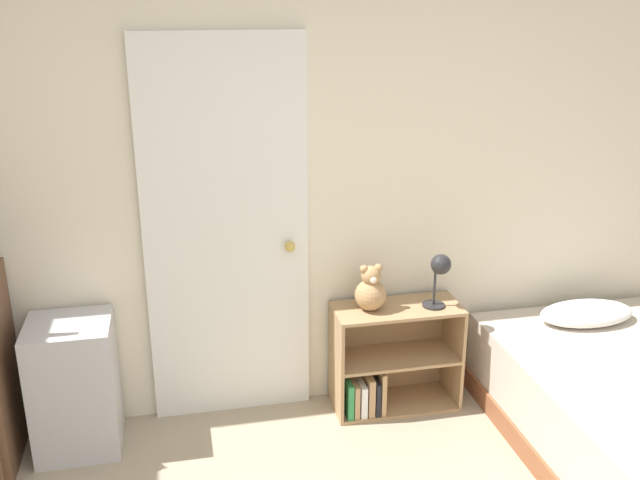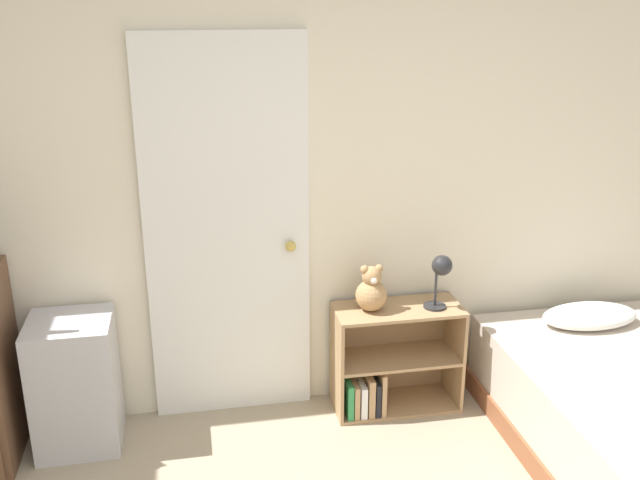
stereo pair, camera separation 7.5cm
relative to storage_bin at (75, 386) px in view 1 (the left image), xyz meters
name	(u,v)px [view 1 (the left image)]	position (x,y,z in m)	size (l,w,h in m)	color
wall_back	(270,182)	(1.04, 0.24, 0.93)	(10.00, 0.06, 2.55)	beige
door_closed	(227,236)	(0.80, 0.19, 0.67)	(0.85, 0.09, 2.04)	white
storage_bin	(75,386)	(0.00, 0.00, 0.00)	(0.41, 0.38, 0.69)	silver
bookshelf	(386,364)	(1.64, 0.04, -0.09)	(0.69, 0.31, 0.60)	tan
teddy_bear	(371,290)	(1.54, 0.04, 0.37)	(0.17, 0.17, 0.26)	tan
desk_lamp	(440,270)	(1.90, -0.01, 0.47)	(0.14, 0.13, 0.30)	#262628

